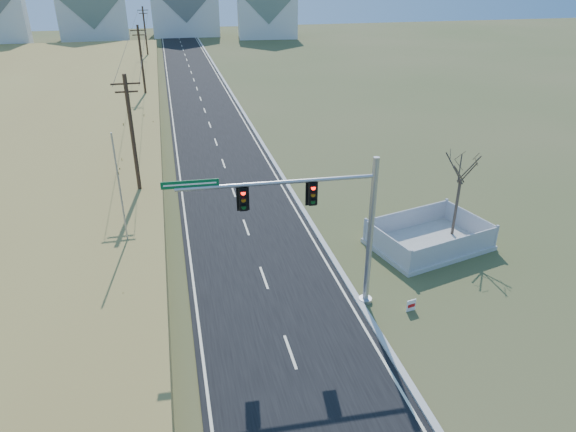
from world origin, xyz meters
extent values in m
plane|color=#414D25|center=(0.00, 0.00, 0.00)|extent=(260.00, 260.00, 0.00)
cube|color=black|center=(0.00, 50.00, 0.03)|extent=(8.00, 180.00, 0.06)
cube|color=#B2AFA8|center=(4.15, 50.00, 0.09)|extent=(0.30, 180.00, 0.18)
cylinder|color=#422D1E|center=(-6.50, 15.00, 4.50)|extent=(0.26, 0.26, 9.00)
cube|color=#422D1E|center=(-6.50, 15.00, 8.40)|extent=(1.80, 0.10, 0.10)
cube|color=#422D1E|center=(-6.50, 15.00, 7.90)|extent=(1.40, 0.10, 0.10)
cylinder|color=#422D1E|center=(-6.50, 45.00, 4.50)|extent=(0.26, 0.26, 9.00)
cube|color=#422D1E|center=(-6.50, 45.00, 8.40)|extent=(1.80, 0.10, 0.10)
cube|color=#422D1E|center=(-6.50, 45.00, 7.90)|extent=(1.40, 0.10, 0.10)
cylinder|color=#422D1E|center=(-6.50, 75.00, 4.50)|extent=(0.26, 0.26, 9.00)
cube|color=#422D1E|center=(-6.50, 75.00, 8.40)|extent=(1.80, 0.10, 0.10)
cube|color=#422D1E|center=(-6.50, 75.00, 7.90)|extent=(1.40, 0.10, 0.10)
cube|color=silver|center=(-18.00, 108.00, 4.50)|extent=(14.66, 10.95, 9.00)
cube|color=silver|center=(2.00, 112.00, 5.00)|extent=(15.00, 10.00, 10.00)
cube|color=silver|center=(20.00, 104.00, 4.50)|extent=(13.87, 10.31, 9.00)
cylinder|color=#9EA0A5|center=(4.50, 0.80, 0.11)|extent=(0.65, 0.65, 0.22)
cylinder|color=#9EA0A5|center=(4.50, 0.80, 3.79)|extent=(0.28, 0.28, 7.58)
cylinder|color=#9EA0A5|center=(0.18, 1.01, 6.71)|extent=(8.66, 0.59, 0.17)
cube|color=black|center=(1.69, 0.93, 6.09)|extent=(0.35, 0.30, 1.05)
cube|color=black|center=(-1.34, 1.08, 6.09)|extent=(0.35, 0.30, 1.05)
cube|color=#045328|center=(-3.50, 1.18, 6.93)|extent=(2.38, 0.15, 0.32)
cube|color=#B7B5AD|center=(10.18, 5.24, 0.13)|extent=(7.44, 5.90, 0.25)
cube|color=#BBBAC0|center=(10.67, 3.21, 0.88)|extent=(6.11, 1.56, 1.25)
cube|color=#BBBAC0|center=(9.68, 7.27, 0.88)|extent=(6.11, 1.56, 1.25)
cube|color=#BBBAC0|center=(7.13, 4.50, 0.88)|extent=(1.06, 4.08, 1.25)
cube|color=#BBBAC0|center=(13.22, 5.98, 0.88)|extent=(1.06, 4.08, 1.25)
cube|color=white|center=(6.36, -0.43, 0.33)|extent=(0.50, 0.14, 0.62)
cube|color=#B90C10|center=(6.37, -0.46, 0.33)|extent=(0.40, 0.09, 0.18)
cylinder|color=#B7B5AD|center=(-7.00, 7.73, 0.07)|extent=(0.33, 0.33, 0.15)
cylinder|color=#9EA0A5|center=(-7.00, 7.73, 3.71)|extent=(0.09, 0.09, 7.43)
cylinder|color=#4C3F33|center=(12.09, 5.88, 1.91)|extent=(0.17, 0.17, 3.82)
camera|label=1|loc=(-4.06, -18.77, 15.03)|focal=32.00mm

